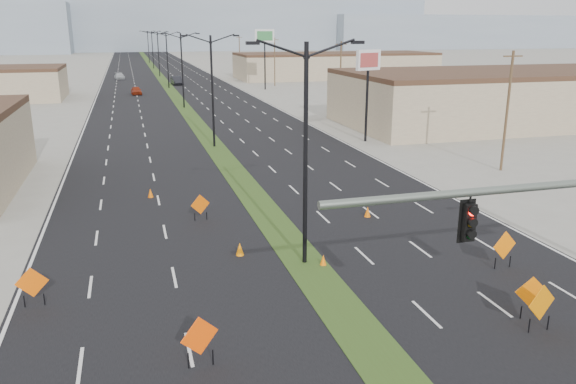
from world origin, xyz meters
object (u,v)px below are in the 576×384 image
object	(u,v)px
streetlight_4	(158,52)
construction_sign_0	(32,284)
pole_sign_east_near	(368,68)
construction_sign_1	(200,338)
car_mid	(177,80)
cone_2	(368,212)
cone_1	(323,260)
construction_sign_4	(532,294)
pole_sign_east_far	(265,40)
car_far	(120,76)
car_left	(136,91)
construction_sign_2	(200,205)
construction_sign_5	(504,247)
streetlight_3	(167,58)
cone_3	(150,193)
cone_0	(240,249)
streetlight_6	(148,46)
streetlight_5	(152,49)
streetlight_0	(306,149)
construction_sign_3	(541,304)
streetlight_2	(182,68)
streetlight_1	(212,88)

from	to	relation	value
streetlight_4	construction_sign_0	size ratio (longest dim) A/B	6.05
streetlight_4	construction_sign_0	distance (m)	113.87
pole_sign_east_near	construction_sign_1	bearing A→B (deg)	-141.37
car_mid	cone_2	xyz separation A→B (m)	(3.51, -85.41, -0.50)
streetlight_4	cone_1	xyz separation A→B (m)	(0.73, -112.55, -5.15)
construction_sign_4	pole_sign_east_far	world-z (taller)	pole_sign_east_far
car_far	cone_1	size ratio (longest dim) A/B	8.58
car_left	construction_sign_2	xyz separation A→B (m)	(2.14, -67.29, 0.23)
construction_sign_2	cone_2	bearing A→B (deg)	-30.94
construction_sign_5	cone_2	distance (m)	8.96
streetlight_3	cone_3	xyz separation A→B (m)	(-6.44, -71.18, -5.11)
car_left	cone_2	world-z (taller)	car_left
cone_0	streetlight_6	bearing A→B (deg)	89.06
streetlight_6	car_far	world-z (taller)	streetlight_6
streetlight_5	construction_sign_4	world-z (taller)	streetlight_5
streetlight_0	construction_sign_4	xyz separation A→B (m)	(6.62, -7.24, -4.43)
streetlight_6	construction_sign_5	bearing A→B (deg)	-87.16
streetlight_3	construction_sign_2	world-z (taller)	streetlight_3
streetlight_5	pole_sign_east_near	size ratio (longest dim) A/B	1.16
construction_sign_3	pole_sign_east_near	size ratio (longest dim) A/B	0.21
car_left	streetlight_2	bearing A→B (deg)	-76.23
car_far	cone_2	xyz separation A→B (m)	(14.41, -101.28, -0.36)
car_far	pole_sign_east_far	world-z (taller)	pole_sign_east_far
construction_sign_0	pole_sign_east_far	world-z (taller)	pole_sign_east_far
streetlight_5	construction_sign_2	xyz separation A→B (m)	(-3.89, -132.62, -4.51)
streetlight_6	construction_sign_0	bearing A→B (deg)	-93.89
streetlight_1	streetlight_3	size ratio (longest dim) A/B	1.00
streetlight_1	pole_sign_east_far	xyz separation A→B (m)	(16.66, 49.09, 3.24)
streetlight_6	pole_sign_east_near	world-z (taller)	streetlight_6
streetlight_4	construction_sign_5	xyz separation A→B (m)	(8.50, -115.04, -4.36)
streetlight_2	construction_sign_5	xyz separation A→B (m)	(8.50, -59.04, -4.36)
car_left	cone_3	size ratio (longest dim) A/B	6.44
cone_0	construction_sign_2	bearing A→B (deg)	101.46
cone_2	streetlight_6	bearing A→B (deg)	91.94
car_far	cone_3	world-z (taller)	car_far
car_far	construction_sign_5	bearing A→B (deg)	-87.81
streetlight_4	construction_sign_0	bearing A→B (deg)	-95.80
streetlight_5	construction_sign_1	xyz separation A→B (m)	(-5.73, -147.11, -4.36)
car_mid	construction_sign_1	world-z (taller)	construction_sign_1
pole_sign_east_near	streetlight_2	bearing A→B (deg)	96.07
streetlight_4	streetlight_6	xyz separation A→B (m)	(0.00, 56.00, 0.00)
streetlight_3	cone_3	world-z (taller)	streetlight_3
streetlight_1	streetlight_4	size ratio (longest dim) A/B	1.00
streetlight_2	pole_sign_east_far	world-z (taller)	pole_sign_east_far
car_far	construction_sign_2	world-z (taller)	construction_sign_2
construction_sign_5	construction_sign_1	bearing A→B (deg)	-174.20
car_far	construction_sign_1	world-z (taller)	construction_sign_1
streetlight_6	construction_sign_1	world-z (taller)	streetlight_6
streetlight_0	car_far	xyz separation A→B (m)	(-8.90, 106.65, -4.75)
construction_sign_3	streetlight_3	bearing A→B (deg)	79.76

